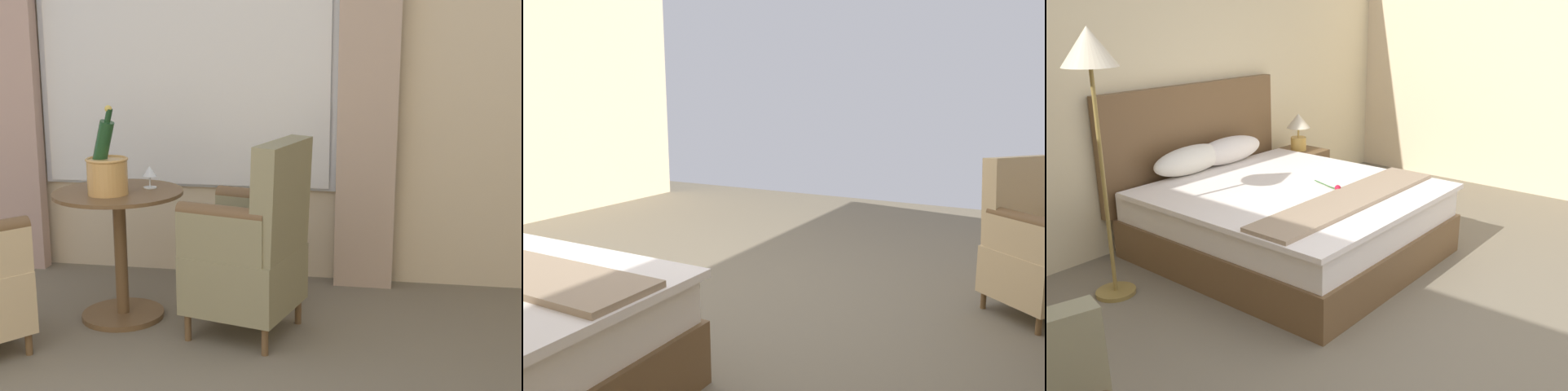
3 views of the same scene
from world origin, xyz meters
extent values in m
cube|color=beige|center=(-3.39, 0.00, 1.48)|extent=(0.12, 6.44, 2.97)
cube|color=white|center=(-3.31, 0.00, 1.65)|extent=(0.02, 1.95, 2.12)
cube|color=white|center=(-3.28, 0.00, 1.65)|extent=(0.02, 1.85, 2.08)
cube|color=#C7A98F|center=(-3.23, 1.15, 1.35)|extent=(0.10, 0.36, 2.70)
cube|color=#C5A08E|center=(-3.23, -1.15, 1.35)|extent=(0.10, 0.36, 2.70)
cylinder|color=brown|center=(-2.46, -0.15, 0.01)|extent=(0.45, 0.45, 0.03)
cylinder|color=brown|center=(-2.46, -0.15, 0.35)|extent=(0.07, 0.07, 0.70)
cylinder|color=brown|center=(-2.46, -0.15, 0.71)|extent=(0.70, 0.70, 0.02)
cylinder|color=tan|center=(-2.38, -0.17, 0.82)|extent=(0.21, 0.21, 0.19)
torus|color=tan|center=(-2.38, -0.17, 0.91)|extent=(0.22, 0.22, 0.02)
cylinder|color=white|center=(-2.38, -0.17, 0.89)|extent=(0.19, 0.19, 0.03)
cylinder|color=#1E4723|center=(-2.38, -0.20, 0.97)|extent=(0.10, 0.15, 0.30)
cylinder|color=#193D1E|center=(-2.37, -0.15, 1.14)|extent=(0.04, 0.05, 0.08)
sphere|color=gold|center=(-2.37, -0.15, 1.17)|extent=(0.04, 0.04, 0.04)
cylinder|color=white|center=(-2.57, -0.01, 0.73)|extent=(0.07, 0.07, 0.01)
cylinder|color=white|center=(-2.57, -0.01, 0.76)|extent=(0.01, 0.01, 0.06)
cone|color=white|center=(-2.57, -0.01, 0.82)|extent=(0.08, 0.08, 0.06)
cylinder|color=white|center=(-2.61, -0.26, 0.73)|extent=(0.06, 0.06, 0.01)
cylinder|color=white|center=(-2.61, -0.26, 0.77)|extent=(0.01, 0.01, 0.08)
cone|color=white|center=(-2.61, -0.26, 0.84)|extent=(0.07, 0.07, 0.07)
cylinder|color=brown|center=(-2.64, 0.41, 0.07)|extent=(0.04, 0.04, 0.15)
cylinder|color=brown|center=(-2.21, 0.29, 0.07)|extent=(0.04, 0.04, 0.15)
cylinder|color=brown|center=(-2.53, 0.83, 0.07)|extent=(0.04, 0.04, 0.15)
cylinder|color=brown|center=(-2.10, 0.71, 0.07)|extent=(0.04, 0.04, 0.15)
cube|color=gray|center=(-2.37, 0.56, 0.30)|extent=(0.64, 0.63, 0.31)
cube|color=gray|center=(-2.32, 0.76, 0.74)|extent=(0.52, 0.26, 0.59)
cube|color=gray|center=(-2.58, 0.59, 0.57)|extent=(0.21, 0.48, 0.24)
cylinder|color=brown|center=(-2.58, 0.59, 0.69)|extent=(0.21, 0.48, 0.09)
cube|color=gray|center=(-2.17, 0.49, 0.57)|extent=(0.21, 0.48, 0.24)
cylinder|color=brown|center=(-2.17, 0.49, 0.69)|extent=(0.21, 0.48, 0.09)
cylinder|color=brown|center=(-1.91, -0.43, 0.06)|extent=(0.04, 0.04, 0.12)
camera|label=1|loc=(1.18, 1.26, 1.54)|focal=50.00mm
camera|label=2|loc=(-1.94, 2.75, 1.34)|focal=35.00mm
camera|label=3|loc=(-2.99, -0.93, 1.97)|focal=40.00mm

